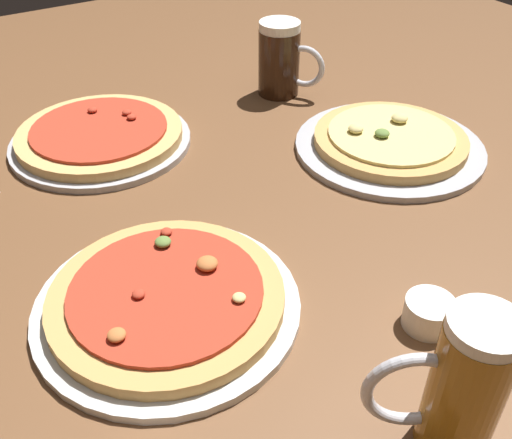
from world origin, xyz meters
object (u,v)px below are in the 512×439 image
(pizza_plate_side, at_px, (390,142))
(beer_mug_dark, at_px, (281,59))
(ramekin_butter, at_px, (429,313))
(pizza_plate_far, at_px, (100,137))
(beer_mug_amber, at_px, (460,387))
(pizza_plate_near, at_px, (167,300))

(pizza_plate_side, distance_m, beer_mug_dark, 0.31)
(ramekin_butter, bearing_deg, pizza_plate_far, 105.97)
(beer_mug_dark, height_order, beer_mug_amber, beer_mug_amber)
(pizza_plate_side, bearing_deg, pizza_plate_far, 145.74)
(pizza_plate_near, distance_m, beer_mug_dark, 0.66)
(pizza_plate_near, xyz_separation_m, ramekin_butter, (0.26, -0.19, 0.00))
(pizza_plate_far, bearing_deg, beer_mug_dark, 1.00)
(pizza_plate_side, bearing_deg, pizza_plate_near, -163.52)
(pizza_plate_near, height_order, beer_mug_dark, beer_mug_dark)
(pizza_plate_far, relative_size, ramekin_butter, 5.29)
(pizza_plate_side, height_order, ramekin_butter, pizza_plate_side)
(pizza_plate_side, bearing_deg, beer_mug_dark, 96.35)
(pizza_plate_near, distance_m, pizza_plate_far, 0.45)
(pizza_plate_near, xyz_separation_m, pizza_plate_side, (0.51, 0.15, -0.00))
(pizza_plate_near, xyz_separation_m, beer_mug_amber, (0.16, -0.32, 0.07))
(pizza_plate_near, distance_m, beer_mug_amber, 0.36)
(pizza_plate_side, relative_size, beer_mug_dark, 2.22)
(beer_mug_dark, bearing_deg, ramekin_butter, -108.57)
(pizza_plate_far, xyz_separation_m, beer_mug_dark, (0.40, 0.01, 0.06))
(pizza_plate_near, height_order, ramekin_butter, pizza_plate_near)
(pizza_plate_near, bearing_deg, ramekin_butter, -36.62)
(pizza_plate_far, bearing_deg, beer_mug_amber, -83.82)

